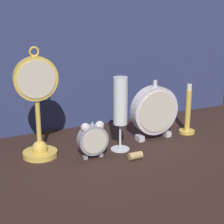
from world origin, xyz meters
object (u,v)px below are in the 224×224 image
pocket_watch_on_stand (38,112)px  wine_cork (135,156)px  champagne_flute (120,106)px  mantel_clock_silver (154,111)px  alarm_clock_twin_bell (93,138)px  brass_candlestick (188,116)px

pocket_watch_on_stand → wine_cork: (0.25, -0.14, -0.13)m
champagne_flute → pocket_watch_on_stand: bearing=166.9°
mantel_clock_silver → champagne_flute: size_ratio=0.87×
mantel_clock_silver → wine_cork: size_ratio=4.81×
mantel_clock_silver → champagne_flute: 0.16m
alarm_clock_twin_bell → wine_cork: size_ratio=2.69×
pocket_watch_on_stand → mantel_clock_silver: size_ratio=1.64×
pocket_watch_on_stand → wine_cork: 0.31m
pocket_watch_on_stand → mantel_clock_silver: (0.39, -0.02, -0.04)m
pocket_watch_on_stand → alarm_clock_twin_bell: bearing=-30.0°
mantel_clock_silver → brass_candlestick: size_ratio=1.14×
wine_cork → champagne_flute: bearing=94.6°
alarm_clock_twin_bell → wine_cork: (0.11, -0.06, -0.05)m
pocket_watch_on_stand → alarm_clock_twin_bell: size_ratio=2.93×
pocket_watch_on_stand → brass_candlestick: bearing=-2.4°
pocket_watch_on_stand → champagne_flute: 0.25m
alarm_clock_twin_bell → mantel_clock_silver: size_ratio=0.56×
alarm_clock_twin_bell → brass_candlestick: (0.39, 0.06, -0.00)m
champagne_flute → brass_candlestick: size_ratio=1.32×
brass_candlestick → champagne_flute: bearing=-173.0°
brass_candlestick → alarm_clock_twin_bell: bearing=-171.3°
pocket_watch_on_stand → brass_candlestick: size_ratio=1.87×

